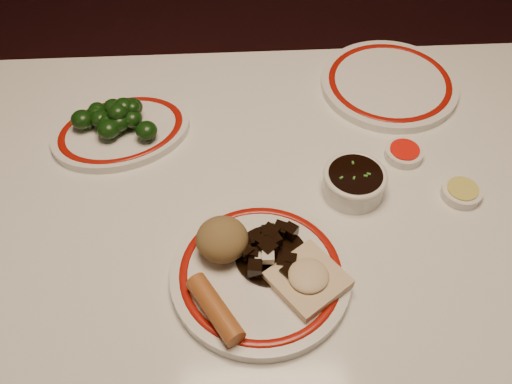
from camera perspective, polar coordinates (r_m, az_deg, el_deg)
The scene contains 12 objects.
dining_table at distance 0.95m, azimuth 2.84°, elevation -6.99°, with size 1.20×0.90×0.75m.
main_plate at distance 0.82m, azimuth 0.46°, elevation -8.24°, with size 0.28×0.28×0.02m.
rice_mound at distance 0.81m, azimuth -3.40°, elevation -4.74°, with size 0.08×0.08×0.05m, color olive.
spring_roll at distance 0.77m, azimuth -4.10°, elevation -11.59°, with size 0.03×0.03×0.11m, color #AD602A.
fried_wonton at distance 0.80m, azimuth 5.23°, elevation -8.60°, with size 0.13×0.13×0.03m.
stirfry_heap at distance 0.82m, azimuth 1.34°, elevation -5.72°, with size 0.11×0.11×0.03m.
broccoli_plate at distance 1.03m, azimuth -13.29°, elevation 5.93°, with size 0.29×0.27×0.02m.
broccoli_pile at distance 1.02m, azimuth -13.92°, elevation 7.20°, with size 0.15×0.10×0.05m.
soy_bowl at distance 0.92m, azimuth 9.77°, elevation 0.91°, with size 0.10×0.10×0.04m.
sweet_sour_dish at distance 1.00m, azimuth 14.57°, elevation 3.80°, with size 0.06×0.06×0.02m.
mustard_dish at distance 0.97m, azimuth 19.85°, elevation 0.00°, with size 0.06×0.06×0.02m.
far_plate at distance 1.13m, azimuth 13.19°, elevation 10.50°, with size 0.29×0.29×0.02m.
Camera 1 is at (-0.08, -0.51, 1.46)m, focal length 40.00 mm.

